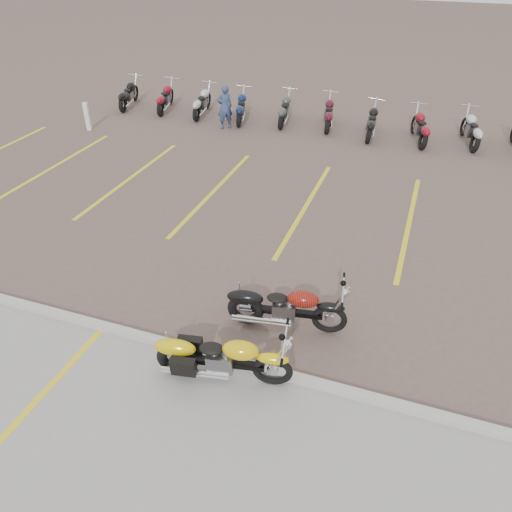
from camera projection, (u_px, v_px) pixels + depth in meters
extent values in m
plane|color=brown|center=(255.00, 293.00, 10.26)|extent=(100.00, 100.00, 0.00)
cube|color=#9E9B93|center=(141.00, 485.00, 6.73)|extent=(60.00, 5.00, 0.01)
cube|color=#ADAAA3|center=(216.00, 357.00, 8.66)|extent=(60.00, 0.18, 0.12)
cube|color=yellow|center=(5.00, 436.00, 7.38)|extent=(0.12, 5.00, 0.00)
torus|color=black|center=(273.00, 370.00, 8.04)|extent=(0.67, 0.23, 0.66)
torus|color=black|center=(178.00, 359.00, 8.25)|extent=(0.72, 0.30, 0.70)
cube|color=black|center=(225.00, 362.00, 8.11)|extent=(1.33, 0.37, 0.10)
cube|color=slate|center=(222.00, 358.00, 8.09)|extent=(0.48, 0.38, 0.35)
ellipsoid|color=yellow|center=(242.00, 347.00, 7.87)|extent=(0.64, 0.43, 0.31)
ellipsoid|color=black|center=(213.00, 346.00, 7.96)|extent=(0.44, 0.33, 0.12)
torus|color=black|center=(329.00, 319.00, 9.08)|extent=(0.66, 0.22, 0.65)
torus|color=black|center=(246.00, 309.00, 9.32)|extent=(0.71, 0.28, 0.69)
cube|color=black|center=(287.00, 312.00, 9.17)|extent=(1.30, 0.33, 0.10)
cube|color=slate|center=(285.00, 309.00, 9.14)|extent=(0.46, 0.37, 0.34)
ellipsoid|color=black|center=(303.00, 298.00, 8.92)|extent=(0.63, 0.41, 0.30)
ellipsoid|color=black|center=(278.00, 297.00, 9.02)|extent=(0.43, 0.32, 0.12)
imported|color=navy|center=(225.00, 107.00, 18.06)|extent=(0.68, 0.67, 1.58)
cube|color=white|center=(87.00, 116.00, 18.09)|extent=(0.19, 0.19, 1.00)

